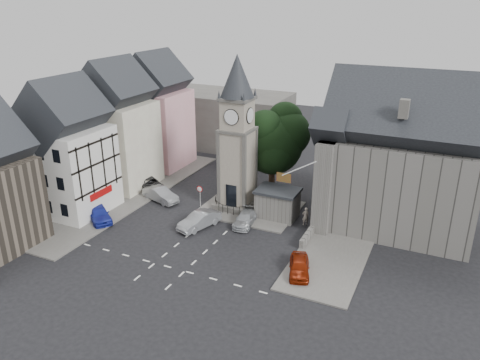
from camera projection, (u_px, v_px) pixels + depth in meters
The scene contains 23 objects.
ground at pixel (201, 239), 44.26m from camera, with size 120.00×120.00×0.00m, color black.
pavement_west at pixel (133, 194), 54.22m from camera, with size 6.00×30.00×0.14m, color #595651.
pavement_east at pixel (347, 228), 46.26m from camera, with size 6.00×26.00×0.14m, color #595651.
central_island at pixel (250, 209), 50.39m from camera, with size 10.00×8.00×0.16m, color #595651.
road_markings at pixel (170, 267), 39.62m from camera, with size 20.00×8.00×0.01m, color silver.
clock_tower at pixel (237, 135), 48.02m from camera, with size 4.86×4.86×16.25m.
stone_shelter at pixel (277, 203), 48.13m from camera, with size 4.30×3.30×3.08m.
town_tree at pixel (273, 136), 51.88m from camera, with size 7.20×7.20×10.80m.
warning_sign_post at pixel (200, 193), 49.36m from camera, with size 0.70×0.19×2.85m.
terrace_pink at pixel (157, 117), 61.44m from camera, with size 8.10×7.60×12.80m.
terrace_cream at pixel (118, 132), 54.70m from camera, with size 8.10×7.60×12.80m.
terrace_tudor at pixel (68, 155), 48.10m from camera, with size 8.10×7.60×12.00m.
backdrop_west at pixel (222, 119), 71.13m from camera, with size 20.00×10.00×8.00m, color #4C4944.
east_building at pixel (396, 165), 45.10m from camera, with size 14.40×11.40×12.60m.
east_boundary_wall at pixel (325, 211), 48.91m from camera, with size 0.40×16.00×0.90m, color #605E58.
flagpole at pixel (299, 169), 41.92m from camera, with size 3.68×0.10×2.74m.
car_west_blue at pixel (99, 213), 47.59m from camera, with size 1.87×4.66×1.59m, color #1C289A.
car_west_silver at pixel (161, 195), 52.18m from camera, with size 1.64×4.69×1.55m, color gray.
car_west_grey at pixel (150, 184), 55.27m from camera, with size 2.38×5.16×1.43m, color #272829.
car_island_silver at pixel (199, 220), 46.18m from camera, with size 1.65×4.72×1.56m, color #999CA1.
car_island_east at pixel (245, 219), 46.85m from camera, with size 1.73×4.25×1.23m, color #ACB0B5.
car_east_red at pixel (299, 266), 38.47m from camera, with size 1.64×4.07×1.39m, color maroon.
pedestrian at pixel (305, 216), 46.66m from camera, with size 0.69×0.45×1.89m, color #B1A292.
Camera 1 is at (19.87, -33.92, 21.41)m, focal length 35.00 mm.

